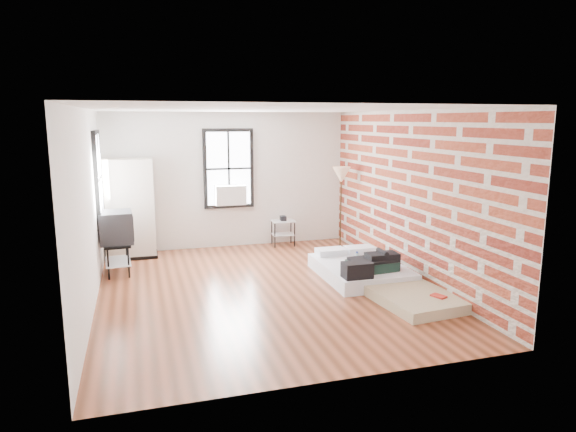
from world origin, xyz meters
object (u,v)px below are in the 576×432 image
object	(u,v)px
mattress_main	(361,268)
floor_lamp	(341,179)
mattress_bare	(395,285)
wardrobe	(129,209)
side_table	(283,226)
tv_stand	(116,229)

from	to	relation	value
mattress_main	floor_lamp	size ratio (longest dim) A/B	1.05
mattress_bare	floor_lamp	size ratio (longest dim) A/B	1.21
wardrobe	floor_lamp	distance (m)	4.22
mattress_main	mattress_bare	distance (m)	0.92
mattress_main	side_table	world-z (taller)	side_table
side_table	tv_stand	distance (m)	3.53
tv_stand	wardrobe	bearing A→B (deg)	75.41
wardrobe	floor_lamp	world-z (taller)	wardrobe
mattress_bare	side_table	distance (m)	3.57
wardrobe	mattress_main	bearing A→B (deg)	-33.32
side_table	floor_lamp	world-z (taller)	floor_lamp
mattress_bare	wardrobe	size ratio (longest dim) A/B	1.08
wardrobe	tv_stand	size ratio (longest dim) A/B	1.75
mattress_main	side_table	bearing A→B (deg)	104.67
mattress_main	side_table	size ratio (longest dim) A/B	2.80
wardrobe	side_table	world-z (taller)	wardrobe
wardrobe	floor_lamp	bearing A→B (deg)	-7.51
mattress_bare	side_table	size ratio (longest dim) A/B	3.25
side_table	wardrobe	bearing A→B (deg)	-178.71
mattress_main	wardrobe	world-z (taller)	wardrobe
mattress_bare	tv_stand	world-z (taller)	tv_stand
wardrobe	side_table	bearing A→B (deg)	1.53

